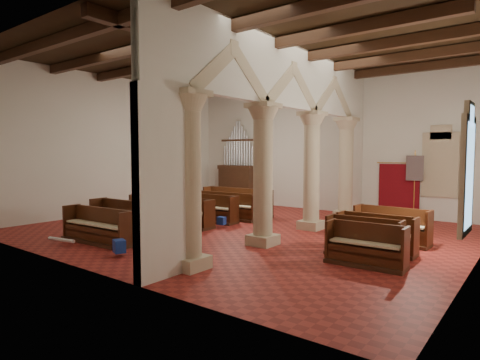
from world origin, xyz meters
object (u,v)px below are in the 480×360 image
(processional_banner, at_px, (414,199))
(nave_pew_0, at_px, (98,231))
(lectern, at_px, (249,195))
(pipe_organ, at_px, (238,177))
(aisle_pew_0, at_px, (366,252))

(processional_banner, xyz_separation_m, nave_pew_0, (-6.45, -9.74, -0.50))
(lectern, relative_size, nave_pew_0, 0.42)
(pipe_organ, height_order, aisle_pew_0, pipe_organ)
(processional_banner, bearing_deg, pipe_organ, 169.49)
(processional_banner, height_order, nave_pew_0, processional_banner)
(pipe_organ, relative_size, aisle_pew_0, 2.36)
(processional_banner, bearing_deg, aisle_pew_0, -94.70)
(aisle_pew_0, bearing_deg, processional_banner, 94.11)
(pipe_organ, xyz_separation_m, lectern, (0.72, -0.02, -0.90))
(lectern, relative_size, processional_banner, 0.42)
(pipe_organ, xyz_separation_m, nave_pew_0, (2.25, -9.74, -1.03))
(pipe_organ, bearing_deg, lectern, -1.65)
(pipe_organ, distance_m, processional_banner, 8.72)
(lectern, xyz_separation_m, processional_banner, (7.98, 0.01, 0.37))
(lectern, relative_size, aisle_pew_0, 0.61)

